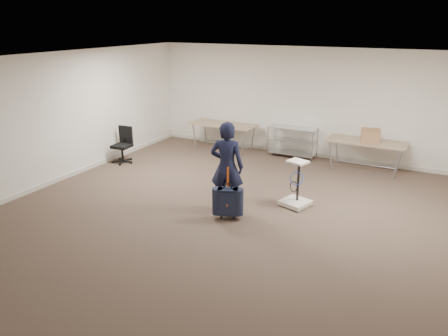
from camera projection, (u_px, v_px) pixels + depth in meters
The scene contains 10 objects.
ground at pixel (215, 217), 7.99m from camera, with size 9.00×9.00×0.00m, color #423128.
room_shell at pixel (247, 190), 9.13m from camera, with size 8.00×9.00×9.00m.
folding_table_left at pixel (223, 126), 11.91m from camera, with size 1.80×0.75×0.73m.
folding_table_right at pixel (367, 143), 10.24m from camera, with size 1.80×0.75×0.73m.
wire_shelf at pixel (292, 140), 11.36m from camera, with size 1.22×0.47×0.80m.
person at pixel (227, 167), 8.05m from camera, with size 0.62×0.41×1.71m, color black.
suitcase at pixel (228, 202), 7.82m from camera, with size 0.41×0.33×0.99m.
office_chair at pixel (123, 152), 10.99m from camera, with size 0.55×0.55×0.90m.
equipment_cart at pixel (296, 194), 8.42m from camera, with size 0.62×0.62×0.91m.
cardboard_box at pixel (370, 136), 10.09m from camera, with size 0.41×0.31×0.31m, color olive.
Camera 1 is at (3.51, -6.36, 3.44)m, focal length 35.00 mm.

